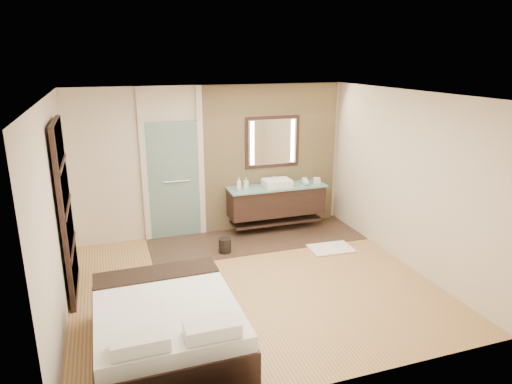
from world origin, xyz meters
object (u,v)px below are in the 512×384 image
object	(u,v)px
waste_bin	(225,246)
mirror_unit	(272,142)
vanity	(276,201)
bed	(167,325)

from	to	relation	value
waste_bin	mirror_unit	bearing A→B (deg)	38.93
vanity	bed	distance (m)	3.97
mirror_unit	waste_bin	distance (m)	2.17
mirror_unit	waste_bin	world-z (taller)	mirror_unit
bed	mirror_unit	bearing A→B (deg)	52.56
vanity	bed	xyz separation A→B (m)	(-2.49, -3.08, -0.27)
bed	waste_bin	size ratio (longest dim) A/B	7.48
vanity	bed	world-z (taller)	vanity
bed	vanity	bearing A→B (deg)	50.49
mirror_unit	waste_bin	xyz separation A→B (m)	(-1.20, -0.97, -1.52)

